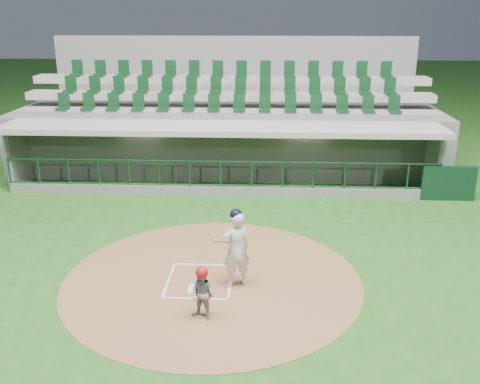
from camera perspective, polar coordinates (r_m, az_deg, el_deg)
name	(u,v)px	position (r m, az deg, el deg)	size (l,w,h in m)	color
ground	(201,275)	(13.37, -4.18, -8.86)	(120.00, 120.00, 0.00)	#1E4E16
dirt_circle	(212,279)	(13.16, -2.97, -9.28)	(7.20, 7.20, 0.01)	brown
home_plate	(198,289)	(12.74, -4.55, -10.23)	(0.43, 0.43, 0.02)	white
batter_box_chalk	(200,281)	(13.10, -4.33, -9.40)	(1.55, 1.80, 0.01)	white
dugout_structure	(225,156)	(20.32, -1.65, 3.89)	(16.40, 3.70, 3.00)	gray
seating_deck	(230,127)	(23.19, -1.10, 6.97)	(17.00, 6.72, 5.15)	slate
batter	(236,248)	(12.45, -0.43, -5.99)	(0.94, 0.99, 1.93)	silver
catcher	(202,293)	(11.35, -4.02, -10.72)	(0.68, 0.62, 1.21)	gray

